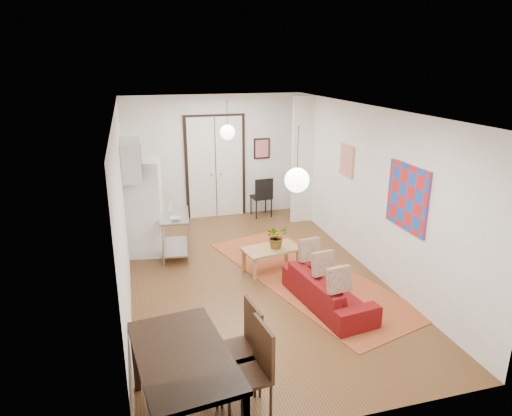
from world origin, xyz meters
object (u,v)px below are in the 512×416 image
object	(u,v)px
dining_table	(183,361)
black_side_chair	(260,192)
dining_chair_near	(232,339)
dining_chair_far	(240,360)
kitchen_counter	(175,230)
coffee_table	(271,251)
sofa	(328,290)
fridge	(144,208)

from	to	relation	value
dining_table	black_side_chair	size ratio (longest dim) A/B	1.69
dining_chair_near	dining_chair_far	xyz separation A→B (m)	(0.00, -0.41, 0.00)
black_side_chair	kitchen_counter	bearing A→B (deg)	35.63
coffee_table	kitchen_counter	bearing A→B (deg)	142.92
dining_chair_near	dining_chair_far	world-z (taller)	same
dining_table	dining_chair_near	size ratio (longest dim) A/B	1.55
dining_chair_far	dining_chair_near	bearing A→B (deg)	172.90
coffee_table	dining_table	bearing A→B (deg)	-120.81
dining_table	dining_chair_far	distance (m)	0.62
sofa	dining_table	world-z (taller)	dining_table
sofa	dining_table	distance (m)	3.08
coffee_table	kitchen_counter	xyz separation A→B (m)	(-1.57, 1.19, 0.14)
dining_chair_near	black_side_chair	bearing A→B (deg)	153.96
sofa	coffee_table	size ratio (longest dim) A/B	1.65
coffee_table	dining_table	world-z (taller)	dining_table
dining_table	black_side_chair	xyz separation A→B (m)	(2.62, 6.33, -0.19)
fridge	dining_table	xyz separation A→B (m)	(0.18, -4.67, -0.17)
black_side_chair	fridge	bearing A→B (deg)	26.29
kitchen_counter	dining_chair_near	distance (m)	3.99
fridge	dining_chair_far	bearing A→B (deg)	-72.47
coffee_table	dining_chair_far	world-z (taller)	dining_chair_far
dining_table	dining_chair_near	xyz separation A→B (m)	(0.60, 0.46, -0.15)
sofa	fridge	bearing A→B (deg)	34.57
kitchen_counter	dining_table	distance (m)	4.46
coffee_table	dining_chair_near	xyz separation A→B (m)	(-1.34, -2.79, 0.24)
coffee_table	sofa	bearing A→B (deg)	-71.13
dining_chair_near	black_side_chair	distance (m)	6.21
fridge	dining_table	world-z (taller)	fridge
coffee_table	dining_chair_near	world-z (taller)	dining_chair_near
sofa	dining_chair_near	distance (m)	2.32
dining_chair_near	kitchen_counter	bearing A→B (deg)	176.24
kitchen_counter	black_side_chair	world-z (taller)	black_side_chair
dining_chair_near	dining_chair_far	distance (m)	0.41
sofa	coffee_table	world-z (taller)	sofa
sofa	fridge	size ratio (longest dim) A/B	0.95
fridge	dining_table	size ratio (longest dim) A/B	1.13
dining_chair_near	dining_chair_far	bearing A→B (deg)	-7.10
sofa	black_side_chair	distance (m)	4.50
black_side_chair	dining_chair_near	bearing A→B (deg)	66.55
kitchen_counter	fridge	world-z (taller)	fridge
kitchen_counter	dining_chair_near	size ratio (longest dim) A/B	1.06
sofa	kitchen_counter	xyz separation A→B (m)	(-2.05, 2.59, 0.26)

